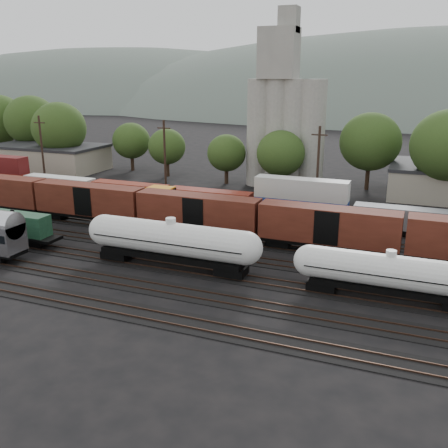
% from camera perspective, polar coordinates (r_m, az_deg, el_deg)
% --- Properties ---
extents(ground, '(600.00, 600.00, 0.00)m').
position_cam_1_polar(ground, '(56.31, -6.29, -2.84)').
color(ground, black).
extents(tracks, '(180.00, 33.20, 0.20)m').
position_cam_1_polar(tracks, '(56.30, -6.29, -2.79)').
color(tracks, black).
rests_on(tracks, ground).
extents(tank_car_a, '(18.90, 3.38, 4.95)m').
position_cam_1_polar(tank_car_a, '(49.87, -6.04, -1.90)').
color(tank_car_a, white).
rests_on(tank_car_a, ground).
extents(tank_car_b, '(16.59, 2.97, 4.35)m').
position_cam_1_polar(tank_car_b, '(44.83, 18.36, -5.35)').
color(tank_car_b, white).
rests_on(tank_car_b, ground).
extents(orange_locomotive, '(16.55, 2.76, 4.14)m').
position_cam_1_polar(orange_locomotive, '(65.13, -4.06, 2.13)').
color(orange_locomotive, black).
rests_on(orange_locomotive, ground).
extents(boxcar_string, '(153.60, 2.90, 4.20)m').
position_cam_1_polar(boxcar_string, '(56.43, 4.15, 0.59)').
color(boxcar_string, black).
rests_on(boxcar_string, ground).
extents(container_wall, '(160.00, 2.60, 5.80)m').
position_cam_1_polar(container_wall, '(69.92, -3.02, 3.18)').
color(container_wall, black).
rests_on(container_wall, ground).
extents(grain_silo, '(13.40, 5.00, 29.00)m').
position_cam_1_polar(grain_silo, '(85.91, 6.91, 11.64)').
color(grain_silo, '#9A988D').
rests_on(grain_silo, ground).
extents(industrial_sheds, '(119.38, 17.26, 5.10)m').
position_cam_1_polar(industrial_sheds, '(85.63, 8.74, 5.67)').
color(industrial_sheds, '#9E937F').
rests_on(industrial_sheds, ground).
extents(tree_band, '(165.14, 19.40, 14.38)m').
position_cam_1_polar(tree_band, '(93.61, -4.13, 10.04)').
color(tree_band, black).
rests_on(tree_band, ground).
extents(utility_poles, '(122.20, 0.36, 12.00)m').
position_cam_1_polar(utility_poles, '(74.27, 1.49, 7.03)').
color(utility_poles, black).
rests_on(utility_poles, ground).
extents(distant_hills, '(860.00, 286.00, 130.00)m').
position_cam_1_polar(distant_hills, '(309.28, 21.39, 8.38)').
color(distant_hills, '#59665B').
rests_on(distant_hills, ground).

